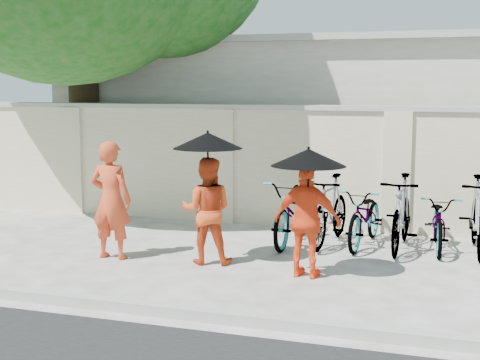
% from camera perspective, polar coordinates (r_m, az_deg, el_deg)
% --- Properties ---
extents(ground, '(80.00, 80.00, 0.00)m').
position_cam_1_polar(ground, '(8.76, -1.93, -7.92)').
color(ground, silver).
extents(kerb, '(40.00, 0.16, 0.12)m').
position_cam_1_polar(kerb, '(7.24, -6.54, -10.97)').
color(kerb, '#9E9D95').
rests_on(kerb, ground).
extents(compound_wall, '(20.00, 0.30, 2.00)m').
position_cam_1_polar(compound_wall, '(11.37, 8.25, 0.87)').
color(compound_wall, beige).
rests_on(compound_wall, ground).
extents(building_behind, '(14.00, 6.00, 3.20)m').
position_cam_1_polar(building_behind, '(14.97, 14.51, 4.74)').
color(building_behind, silver).
rests_on(building_behind, ground).
extents(monk_left, '(0.61, 0.41, 1.66)m').
position_cam_1_polar(monk_left, '(9.47, -10.96, -1.69)').
color(monk_left, '#DA4622').
rests_on(monk_left, ground).
extents(monk_center, '(0.81, 0.68, 1.46)m').
position_cam_1_polar(monk_center, '(9.08, -2.85, -2.61)').
color(monk_center, '#D54419').
rests_on(monk_center, ground).
extents(parasol_center, '(0.93, 0.93, 0.97)m').
position_cam_1_polar(parasol_center, '(8.86, -2.77, 3.38)').
color(parasol_center, black).
rests_on(parasol_center, ground).
extents(monk_right, '(0.90, 0.47, 1.46)m').
position_cam_1_polar(monk_right, '(8.44, 5.76, -3.46)').
color(monk_right, '#FD4A1A').
rests_on(monk_right, ground).
extents(parasol_right, '(0.94, 0.94, 0.82)m').
position_cam_1_polar(parasol_right, '(8.24, 5.87, 1.93)').
color(parasol_right, black).
rests_on(parasol_right, ground).
extents(bike_0, '(0.75, 1.94, 1.00)m').
position_cam_1_polar(bike_0, '(10.29, 4.66, -2.64)').
color(bike_0, '#A2A1AF').
rests_on(bike_0, ground).
extents(bike_1, '(0.70, 1.81, 1.06)m').
position_cam_1_polar(bike_1, '(10.26, 7.67, -2.56)').
color(bike_1, '#A2A1AF').
rests_on(bike_1, ground).
extents(bike_2, '(0.80, 1.78, 0.90)m').
position_cam_1_polar(bike_2, '(10.26, 10.66, -3.08)').
color(bike_2, '#A2A1AF').
rests_on(bike_2, ground).
extents(bike_3, '(0.61, 1.87, 1.11)m').
position_cam_1_polar(bike_3, '(10.08, 13.60, -2.76)').
color(bike_3, '#A2A1AF').
rests_on(bike_3, ground).
extents(bike_4, '(0.67, 1.66, 0.85)m').
position_cam_1_polar(bike_4, '(10.24, 16.62, -3.44)').
color(bike_4, '#A2A1AF').
rests_on(bike_4, ground).
extents(bike_5, '(0.61, 1.88, 1.12)m').
position_cam_1_polar(bike_5, '(10.19, 19.65, -2.88)').
color(bike_5, '#A2A1AF').
rests_on(bike_5, ground).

